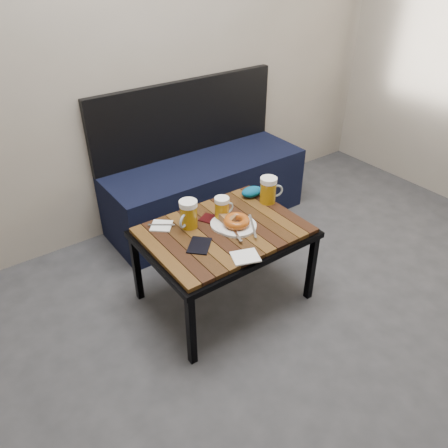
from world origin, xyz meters
TOP-DOWN VIEW (x-y plane):
  - ground at (0.00, 0.00)m, footprint 4.00×4.00m
  - bench at (0.29, 1.76)m, footprint 1.40×0.50m
  - cafe_table at (-0.10, 0.99)m, footprint 0.84×0.62m
  - beer_mug_left at (-0.24, 1.12)m, footprint 0.14×0.12m
  - beer_mug_centre at (-0.05, 1.08)m, footprint 0.11×0.08m
  - beer_mug_right at (0.26, 1.07)m, footprint 0.14×0.11m
  - plate_pie at (-0.06, 1.01)m, footprint 0.19×0.19m
  - plate_bagel at (-0.04, 0.97)m, footprint 0.23×0.26m
  - napkin_left at (-0.35, 1.20)m, footprint 0.15×0.15m
  - napkin_right at (-0.16, 0.74)m, footprint 0.15×0.14m
  - passport_navy at (-0.29, 0.94)m, footprint 0.17×0.17m
  - passport_burgundy at (-0.10, 1.10)m, footprint 0.13×0.14m
  - knit_pouch at (0.23, 1.17)m, footprint 0.14×0.10m

SIDE VIEW (x-z plane):
  - ground at x=0.00m, z-range 0.00..0.00m
  - bench at x=0.29m, z-range -0.20..0.75m
  - cafe_table at x=-0.10m, z-range 0.19..0.66m
  - passport_burgundy at x=-0.10m, z-range 0.47..0.48m
  - passport_navy at x=-0.29m, z-range 0.47..0.48m
  - napkin_right at x=-0.16m, z-range 0.47..0.48m
  - napkin_left at x=-0.35m, z-range 0.47..0.48m
  - plate_pie at x=-0.06m, z-range 0.47..0.52m
  - plate_bagel at x=-0.04m, z-range 0.47..0.52m
  - knit_pouch at x=0.23m, z-range 0.47..0.53m
  - beer_mug_centre at x=-0.05m, z-range 0.47..0.60m
  - beer_mug_left at x=-0.24m, z-range 0.47..0.62m
  - beer_mug_right at x=0.26m, z-range 0.47..0.62m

